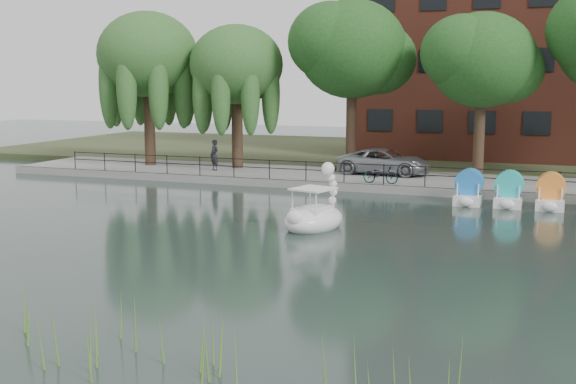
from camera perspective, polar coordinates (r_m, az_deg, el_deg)
The scene contains 16 objects.
ground_plane at distance 23.71m, azimuth -4.54°, elevation -4.44°, with size 120.00×120.00×0.00m, color #354642.
promenade at distance 38.52m, azimuth 5.58°, elevation 1.00°, with size 40.00×6.00×0.40m, color gray.
kerb at distance 35.71m, azimuth 4.35°, elevation 0.40°, with size 40.00×0.25×0.40m, color gray.
land_strip at distance 52.08m, azimuth 9.59°, elevation 2.95°, with size 60.00×22.00×0.36m, color #47512D.
railing at distance 35.77m, azimuth 4.46°, elevation 1.94°, with size 32.00×0.05×1.00m.
apartment_building at distance 51.07m, azimuth 17.78°, elevation 12.86°, with size 20.00×10.07×18.00m.
willow_left at distance 43.82m, azimuth -11.04°, elevation 10.58°, with size 5.88×5.88×9.01m.
willow_mid at distance 41.66m, azimuth -4.09°, elevation 9.96°, with size 5.32×5.32×8.15m.
broadleaf_center at distance 40.39m, azimuth 5.08°, elevation 11.13°, with size 6.00×6.00×9.25m.
broadleaf_right at distance 38.58m, azimuth 15.09°, elevation 9.97°, with size 5.40×5.40×8.32m.
minivan at distance 39.10m, azimuth 7.63°, elevation 2.54°, with size 5.67×2.61×1.58m, color gray.
bicycle at distance 35.65m, azimuth 7.33°, elevation 1.47°, with size 1.72×0.60×1.00m, color gray.
pedestrian at distance 40.60m, azimuth -5.84°, elevation 3.09°, with size 0.71×0.48×1.98m, color black.
swan_boat at distance 26.67m, azimuth 2.12°, elevation -1.77°, with size 2.47×3.19×2.39m.
pedal_boat_row at distance 32.68m, azimuth 20.03°, elevation -0.18°, with size 7.95×1.70×1.40m.
reed_bank at distance 14.64m, azimuth -13.42°, elevation -10.73°, with size 24.00×2.40×1.20m.
Camera 1 is at (9.83, -20.87, 5.45)m, focal length 45.00 mm.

